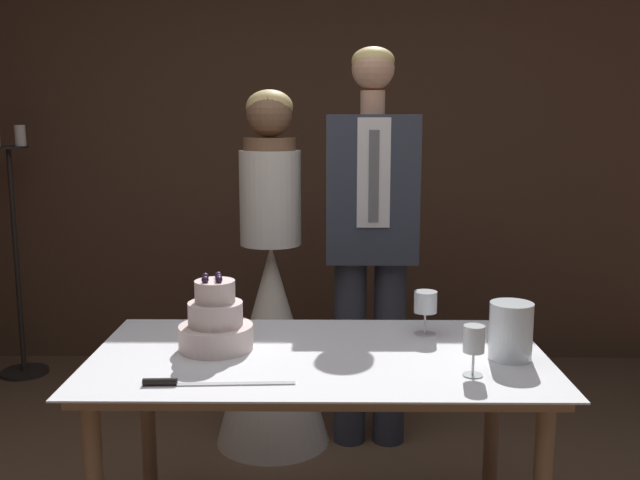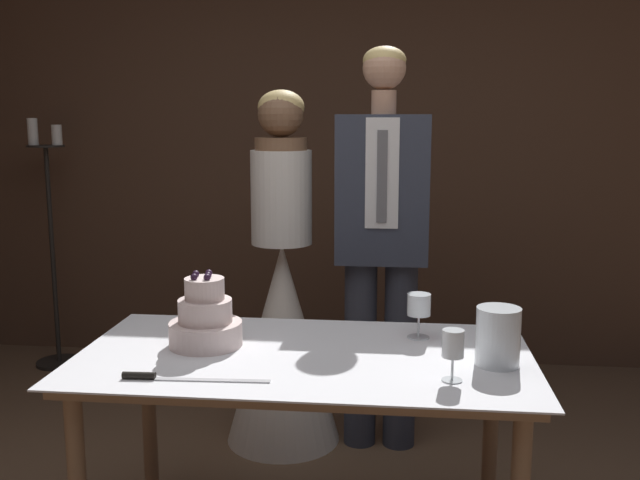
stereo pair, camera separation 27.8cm
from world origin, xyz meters
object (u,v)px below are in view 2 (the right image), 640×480
(cake_table, at_px, (304,377))
(cake_knife, at_px, (167,377))
(wine_glass_middle, at_px, (419,307))
(tiered_cake, at_px, (205,320))
(wine_glass_near, at_px, (453,346))
(hurricane_candle, at_px, (498,338))
(bride, at_px, (283,316))
(candle_stand, at_px, (52,253))
(groom, at_px, (382,234))

(cake_table, distance_m, cake_knife, 0.48)
(wine_glass_middle, bearing_deg, cake_knife, -146.52)
(tiered_cake, height_order, wine_glass_near, tiered_cake)
(tiered_cake, bearing_deg, hurricane_candle, -5.36)
(bride, bearing_deg, wine_glass_middle, -50.25)
(cake_table, xyz_separation_m, cake_knife, (-0.38, -0.28, 0.09))
(cake_table, distance_m, wine_glass_middle, 0.48)
(cake_table, relative_size, hurricane_candle, 8.04)
(wine_glass_near, xyz_separation_m, hurricane_candle, (0.15, 0.16, -0.02))
(wine_glass_near, bearing_deg, hurricane_candle, 45.92)
(bride, height_order, candle_stand, bride)
(tiered_cake, bearing_deg, cake_knife, -94.76)
(bride, bearing_deg, wine_glass_near, -58.67)
(tiered_cake, height_order, groom, groom)
(cake_knife, xyz_separation_m, wine_glass_middle, (0.76, 0.50, 0.11))
(bride, bearing_deg, tiered_cake, -97.47)
(wine_glass_middle, bearing_deg, bride, 129.75)
(wine_glass_near, height_order, wine_glass_middle, wine_glass_middle)
(wine_glass_near, height_order, hurricane_candle, hurricane_candle)
(groom, bearing_deg, cake_table, -103.59)
(tiered_cake, distance_m, candle_stand, 2.32)
(bride, bearing_deg, candle_stand, 150.55)
(hurricane_candle, bearing_deg, groom, 111.53)
(wine_glass_near, bearing_deg, tiered_cake, 163.16)
(candle_stand, bearing_deg, cake_table, -45.54)
(wine_glass_middle, xyz_separation_m, groom, (-0.15, 0.73, 0.14))
(tiered_cake, relative_size, bride, 0.16)
(cake_table, distance_m, bride, 0.98)
(cake_knife, xyz_separation_m, groom, (0.61, 1.24, 0.25))
(wine_glass_middle, relative_size, groom, 0.09)
(cake_knife, height_order, wine_glass_middle, wine_glass_middle)
(wine_glass_near, xyz_separation_m, bride, (-0.70, 1.15, -0.25))
(bride, relative_size, candle_stand, 1.08)
(hurricane_candle, height_order, groom, groom)
(cake_table, relative_size, tiered_cake, 5.80)
(wine_glass_middle, bearing_deg, hurricane_candle, -47.06)
(wine_glass_near, bearing_deg, candle_stand, 138.15)
(cake_table, xyz_separation_m, hurricane_candle, (0.62, -0.04, 0.17))
(tiered_cake, distance_m, wine_glass_middle, 0.75)
(cake_knife, xyz_separation_m, candle_stand, (-1.43, 2.13, -0.06))
(wine_glass_middle, relative_size, bride, 0.10)
(tiered_cake, relative_size, hurricane_candle, 1.39)
(candle_stand, bearing_deg, cake_knife, -56.03)
(cake_table, bearing_deg, wine_glass_middle, 29.74)
(cake_table, xyz_separation_m, wine_glass_near, (0.47, -0.20, 0.19))
(cake_table, height_order, tiered_cake, tiered_cake)
(wine_glass_near, distance_m, candle_stand, 3.07)
(cake_table, height_order, cake_knife, cake_knife)
(cake_knife, distance_m, hurricane_candle, 1.03)
(wine_glass_middle, height_order, bride, bride)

